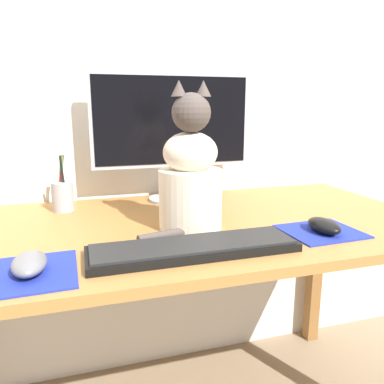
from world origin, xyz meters
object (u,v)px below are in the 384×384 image
Objects in this scene: computer_mouse_right at (324,226)px; pen_cup at (63,195)px; monitor at (172,129)px; computer_mouse_left at (29,263)px; keyboard at (194,248)px; cat at (190,176)px.

pen_cup is at bearing 147.20° from computer_mouse_right.
monitor reaches higher than computer_mouse_left.
computer_mouse_right is (0.36, 0.03, 0.01)m from keyboard.
keyboard is at bearing -97.63° from cat.
cat is (0.04, 0.17, 0.13)m from keyboard.
computer_mouse_left is at bearing -177.80° from keyboard.
cat reaches higher than pen_cup.
cat is at bearing -95.30° from monitor.
pen_cup reaches higher than computer_mouse_right.
keyboard is (-0.07, -0.48, -0.24)m from monitor.
cat reaches higher than computer_mouse_right.
monitor reaches higher than keyboard.
computer_mouse_left is 0.30× the size of cat.
cat is (-0.32, 0.15, 0.12)m from computer_mouse_right.
cat is 2.18× the size of pen_cup.
pen_cup is (-0.34, 0.28, -0.09)m from cat.
computer_mouse_right is at bearing 4.39° from keyboard.
cat is 0.44m from pen_cup.
pen_cup is (-0.37, -0.03, -0.20)m from monitor.
monitor reaches higher than cat.
monitor is 0.33m from cat.
monitor is 3.08× the size of pen_cup.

